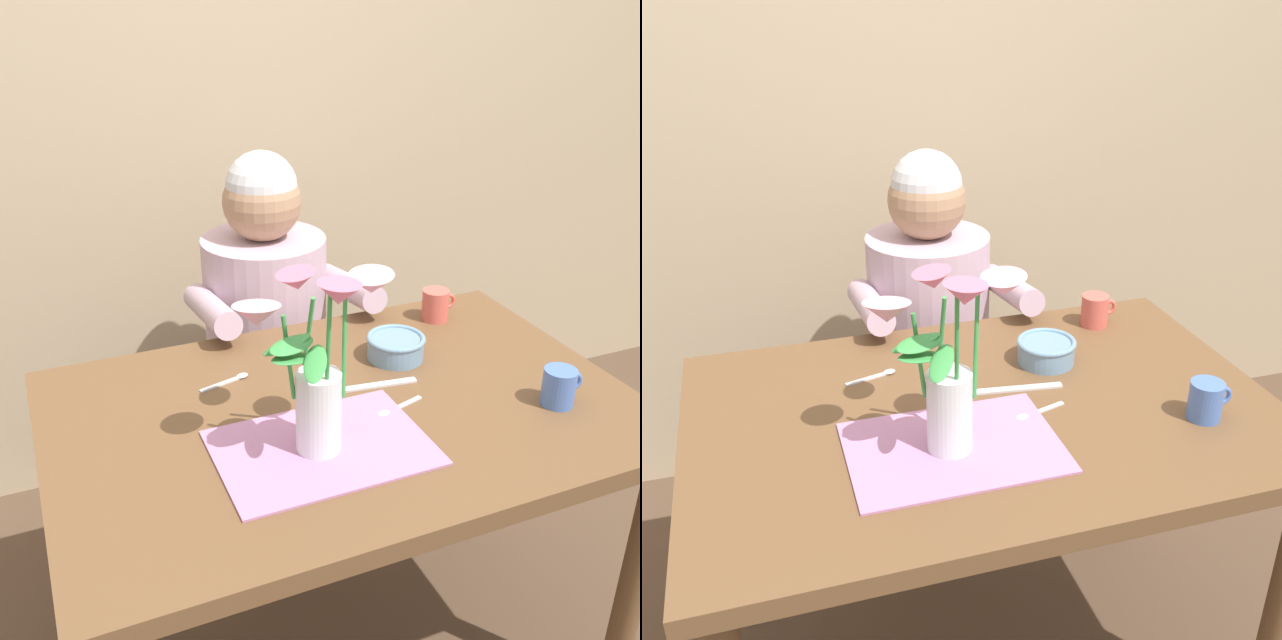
{
  "view_description": "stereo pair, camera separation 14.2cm",
  "coord_description": "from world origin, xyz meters",
  "views": [
    {
      "loc": [
        -0.55,
        -1.18,
        1.56
      ],
      "look_at": [
        -0.03,
        0.05,
        0.92
      ],
      "focal_mm": 41.51,
      "sensor_mm": 36.0,
      "label": 1
    },
    {
      "loc": [
        -0.42,
        -1.23,
        1.56
      ],
      "look_at": [
        -0.03,
        0.05,
        0.92
      ],
      "focal_mm": 41.51,
      "sensor_mm": 36.0,
      "label": 2
    }
  ],
  "objects": [
    {
      "name": "striped_placemat",
      "position": [
        -0.1,
        -0.12,
        0.74
      ],
      "size": [
        0.4,
        0.28,
        0.0
      ],
      "primitive_type": "cube",
      "color": "#B275A3",
      "rests_on": "dining_table"
    },
    {
      "name": "spoon_1",
      "position": [
        -0.18,
        0.19,
        0.74
      ],
      "size": [
        0.12,
        0.05,
        0.01
      ],
      "color": "silver",
      "rests_on": "dining_table"
    },
    {
      "name": "ceramic_mug",
      "position": [
        0.41,
        -0.17,
        0.78
      ],
      "size": [
        0.09,
        0.07,
        0.08
      ],
      "color": "#476BB7",
      "rests_on": "dining_table"
    },
    {
      "name": "spoon_0",
      "position": [
        0.08,
        -0.06,
        0.74
      ],
      "size": [
        0.12,
        0.05,
        0.01
      ],
      "color": "silver",
      "rests_on": "dining_table"
    },
    {
      "name": "tea_cup",
      "position": [
        0.39,
        0.29,
        0.78
      ],
      "size": [
        0.09,
        0.07,
        0.08
      ],
      "color": "#CC564C",
      "rests_on": "dining_table"
    },
    {
      "name": "ceramic_bowl",
      "position": [
        0.2,
        0.14,
        0.77
      ],
      "size": [
        0.14,
        0.14,
        0.06
      ],
      "color": "#6689A8",
      "rests_on": "dining_table"
    },
    {
      "name": "wood_panel_backdrop",
      "position": [
        0.0,
        1.05,
        1.25
      ],
      "size": [
        4.0,
        0.1,
        2.5
      ],
      "primitive_type": "cube",
      "color": "tan",
      "rests_on": "ground_plane"
    },
    {
      "name": "seated_person",
      "position": [
        0.04,
        0.62,
        0.56
      ],
      "size": [
        0.45,
        0.47,
        1.14
      ],
      "rotation": [
        0.0,
        0.0,
        -0.03
      ],
      "color": "#4C4C56",
      "rests_on": "ground_plane"
    },
    {
      "name": "dining_table",
      "position": [
        0.0,
        0.0,
        0.64
      ],
      "size": [
        1.2,
        0.8,
        0.74
      ],
      "color": "brown",
      "rests_on": "ground_plane"
    },
    {
      "name": "flower_vase",
      "position": [
        -0.11,
        -0.12,
        0.93
      ],
      "size": [
        0.32,
        0.23,
        0.36
      ],
      "color": "silver",
      "rests_on": "dining_table"
    },
    {
      "name": "dinner_knife",
      "position": [
        0.09,
        0.04,
        0.74
      ],
      "size": [
        0.19,
        0.04,
        0.0
      ],
      "primitive_type": "cube",
      "rotation": [
        0.0,
        0.0,
        -0.13
      ],
      "color": "silver",
      "rests_on": "dining_table"
    }
  ]
}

